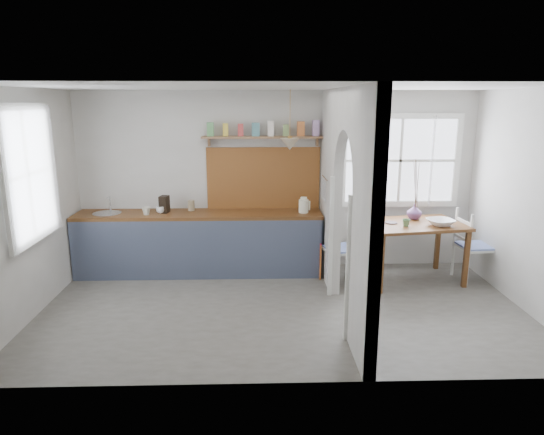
{
  "coord_description": "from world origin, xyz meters",
  "views": [
    {
      "loc": [
        -0.29,
        -5.45,
        2.46
      ],
      "look_at": [
        -0.12,
        0.27,
        1.07
      ],
      "focal_mm": 32.0,
      "sensor_mm": 36.0,
      "label": 1
    }
  ],
  "objects_px": {
    "dining_table": "(411,252)",
    "chair_right": "(476,246)",
    "chair_left": "(341,248)",
    "kettle": "(304,205)",
    "vase": "(414,212)"
  },
  "relations": [
    {
      "from": "dining_table",
      "to": "chair_right",
      "type": "xyz_separation_m",
      "value": [
        0.89,
        -0.01,
        0.09
      ]
    },
    {
      "from": "chair_left",
      "to": "kettle",
      "type": "distance_m",
      "value": 0.82
    },
    {
      "from": "dining_table",
      "to": "vase",
      "type": "bearing_deg",
      "value": 62.92
    },
    {
      "from": "vase",
      "to": "dining_table",
      "type": "bearing_deg",
      "value": -108.74
    },
    {
      "from": "chair_left",
      "to": "vase",
      "type": "height_order",
      "value": "vase"
    },
    {
      "from": "chair_right",
      "to": "kettle",
      "type": "xyz_separation_m",
      "value": [
        -2.37,
        0.38,
        0.51
      ]
    },
    {
      "from": "dining_table",
      "to": "vase",
      "type": "relative_size",
      "value": 6.12
    },
    {
      "from": "chair_right",
      "to": "vase",
      "type": "relative_size",
      "value": 4.62
    },
    {
      "from": "vase",
      "to": "chair_left",
      "type": "bearing_deg",
      "value": -167.19
    },
    {
      "from": "dining_table",
      "to": "vase",
      "type": "distance_m",
      "value": 0.57
    },
    {
      "from": "dining_table",
      "to": "chair_left",
      "type": "distance_m",
      "value": 0.99
    },
    {
      "from": "dining_table",
      "to": "chair_left",
      "type": "bearing_deg",
      "value": 172.58
    },
    {
      "from": "dining_table",
      "to": "kettle",
      "type": "distance_m",
      "value": 1.63
    },
    {
      "from": "chair_left",
      "to": "kettle",
      "type": "height_order",
      "value": "kettle"
    },
    {
      "from": "chair_right",
      "to": "kettle",
      "type": "height_order",
      "value": "kettle"
    }
  ]
}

